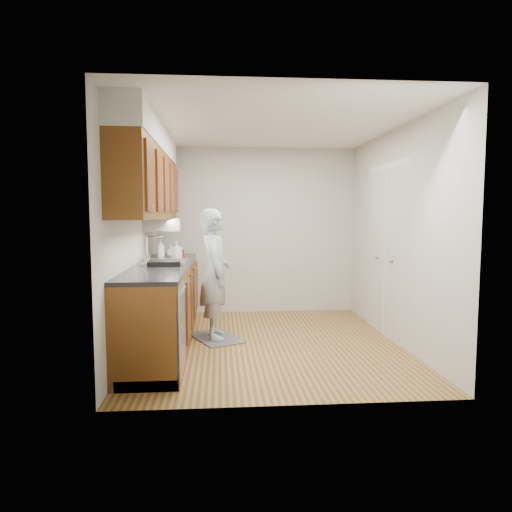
# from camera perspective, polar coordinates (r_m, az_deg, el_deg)

# --- Properties ---
(floor) EXTENTS (3.50, 3.50, 0.00)m
(floor) POSITION_cam_1_polar(r_m,az_deg,el_deg) (5.42, 1.51, -10.83)
(floor) COLOR olive
(floor) RESTS_ON ground
(ceiling) EXTENTS (3.50, 3.50, 0.00)m
(ceiling) POSITION_cam_1_polar(r_m,az_deg,el_deg) (5.30, 1.57, 16.11)
(ceiling) COLOR white
(ceiling) RESTS_ON wall_left
(wall_left) EXTENTS (0.02, 3.50, 2.50)m
(wall_left) POSITION_cam_1_polar(r_m,az_deg,el_deg) (5.27, -14.91, 2.35)
(wall_left) COLOR #BBB9AF
(wall_left) RESTS_ON floor
(wall_right) EXTENTS (0.02, 3.50, 2.50)m
(wall_right) POSITION_cam_1_polar(r_m,az_deg,el_deg) (5.58, 17.07, 2.44)
(wall_right) COLOR #BBB9AF
(wall_right) RESTS_ON floor
(wall_back) EXTENTS (3.00, 0.02, 2.50)m
(wall_back) POSITION_cam_1_polar(r_m,az_deg,el_deg) (6.96, 0.02, 3.18)
(wall_back) COLOR #BBB9AF
(wall_back) RESTS_ON floor
(counter) EXTENTS (0.64, 2.80, 1.30)m
(counter) POSITION_cam_1_polar(r_m,az_deg,el_deg) (5.31, -11.52, -5.83)
(counter) COLOR brown
(counter) RESTS_ON floor
(upper_cabinets) EXTENTS (0.47, 2.80, 1.21)m
(upper_cabinets) POSITION_cam_1_polar(r_m,az_deg,el_deg) (5.30, -13.18, 9.97)
(upper_cabinets) COLOR brown
(upper_cabinets) RESTS_ON wall_left
(closet_door) EXTENTS (0.02, 1.22, 2.05)m
(closet_door) POSITION_cam_1_polar(r_m,az_deg,el_deg) (5.86, 15.83, 0.40)
(closet_door) COLOR silver
(closet_door) RESTS_ON wall_right
(floor_mat) EXTENTS (0.72, 0.88, 0.01)m
(floor_mat) POSITION_cam_1_polar(r_m,az_deg,el_deg) (5.64, -5.10, -10.13)
(floor_mat) COLOR slate
(floor_mat) RESTS_ON floor
(person) EXTENTS (0.46, 0.65, 1.76)m
(person) POSITION_cam_1_polar(r_m,az_deg,el_deg) (5.47, -5.17, -1.14)
(person) COLOR #97ACB8
(person) RESTS_ON floor_mat
(soap_bottle_a) EXTENTS (0.10, 0.10, 0.25)m
(soap_bottle_a) POSITION_cam_1_polar(r_m,az_deg,el_deg) (5.93, -11.79, 0.91)
(soap_bottle_a) COLOR white
(soap_bottle_a) RESTS_ON counter
(soap_bottle_b) EXTENTS (0.14, 0.14, 0.21)m
(soap_bottle_b) POSITION_cam_1_polar(r_m,az_deg,el_deg) (5.93, -9.88, 0.79)
(soap_bottle_b) COLOR white
(soap_bottle_b) RESTS_ON counter
(soap_bottle_c) EXTENTS (0.17, 0.17, 0.16)m
(soap_bottle_c) POSITION_cam_1_polar(r_m,az_deg,el_deg) (6.00, -10.54, 0.58)
(soap_bottle_c) COLOR white
(soap_bottle_c) RESTS_ON counter
(soda_can) EXTENTS (0.07, 0.07, 0.11)m
(soda_can) POSITION_cam_1_polar(r_m,az_deg,el_deg) (5.97, -9.22, 0.30)
(soda_can) COLOR red
(soda_can) RESTS_ON counter
(dish_rack) EXTENTS (0.37, 0.32, 0.05)m
(dish_rack) POSITION_cam_1_polar(r_m,az_deg,el_deg) (5.07, -11.40, -0.88)
(dish_rack) COLOR black
(dish_rack) RESTS_ON counter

